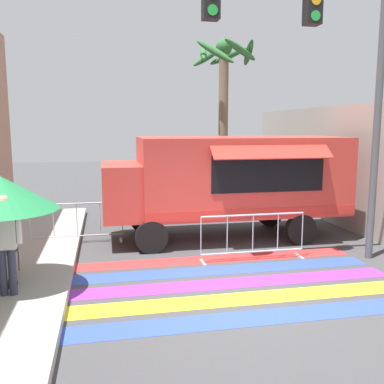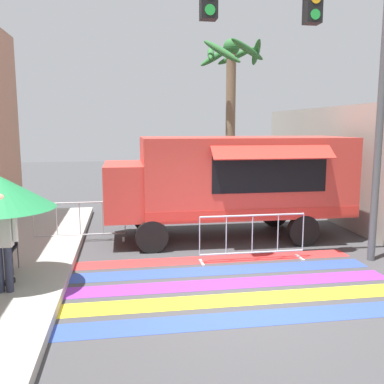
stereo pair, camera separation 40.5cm
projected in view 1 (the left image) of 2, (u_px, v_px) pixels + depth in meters
ground_plane at (242, 295)px, 7.65m from camera, size 60.00×60.00×0.00m
concrete_wall_right at (374, 172)px, 11.18m from camera, size 0.20×16.00×3.58m
crosswalk_painted at (232, 283)px, 8.20m from camera, size 6.40×3.60×0.01m
food_truck at (223, 178)px, 11.34m from camera, size 6.34×2.74×2.70m
traffic_signal_pole at (316, 46)px, 8.76m from camera, size 4.88×0.29×6.51m
patio_umbrella at (1, 194)px, 7.33m from camera, size 1.93×1.93×1.97m
folding_chair at (4, 246)px, 8.16m from camera, size 0.45×0.45×0.89m
vendor_person at (5, 239)px, 7.03m from camera, size 0.53×0.22×1.70m
barricade_front at (253, 237)px, 9.54m from camera, size 2.40×0.44×1.06m
barricade_side at (77, 223)px, 10.92m from camera, size 2.32×0.44×1.06m
palm_tree at (224, 90)px, 15.67m from camera, size 2.34×2.44×6.09m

